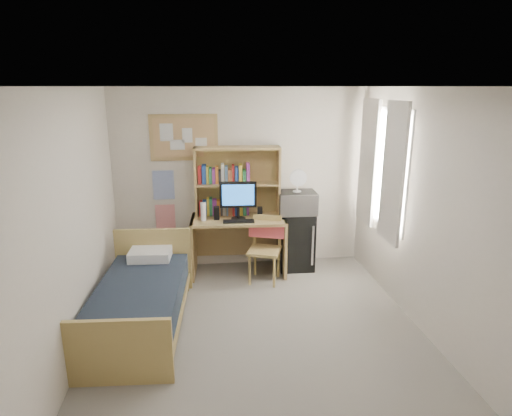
{
  "coord_description": "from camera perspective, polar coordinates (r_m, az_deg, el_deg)",
  "views": [
    {
      "loc": [
        -0.55,
        -3.98,
        2.6
      ],
      "look_at": [
        0.12,
        1.2,
        1.12
      ],
      "focal_mm": 30.0,
      "sensor_mm": 36.0,
      "label": 1
    }
  ],
  "objects": [
    {
      "name": "poster_wave",
      "position": [
        6.24,
        -12.24,
        3.01
      ],
      "size": [
        0.3,
        0.01,
        0.42
      ],
      "primitive_type": "cube",
      "color": "#2A4AA9",
      "rests_on": "wall_back"
    },
    {
      "name": "floor",
      "position": [
        4.79,
        0.45,
        -17.17
      ],
      "size": [
        3.6,
        4.2,
        0.02
      ],
      "primitive_type": "cube",
      "color": "gray",
      "rests_on": "ground"
    },
    {
      "name": "desk_chair",
      "position": [
        5.85,
        1.13,
        -5.64
      ],
      "size": [
        0.58,
        0.58,
        0.91
      ],
      "primitive_type": "cube",
      "rotation": [
        0.0,
        0.0,
        -0.34
      ],
      "color": "tan",
      "rests_on": "floor"
    },
    {
      "name": "speaker_right",
      "position": [
        5.95,
        0.52,
        -0.65
      ],
      "size": [
        0.07,
        0.07,
        0.17
      ],
      "primitive_type": "cube",
      "rotation": [
        0.0,
        0.0,
        -0.06
      ],
      "color": "black",
      "rests_on": "desk"
    },
    {
      "name": "wall_left",
      "position": [
        4.37,
        -23.65,
        -2.82
      ],
      "size": [
        0.04,
        4.2,
        2.6
      ],
      "primitive_type": "cube",
      "color": "silver",
      "rests_on": "floor"
    },
    {
      "name": "bulletin_board",
      "position": [
        6.1,
        -9.58,
        9.25
      ],
      "size": [
        0.94,
        0.03,
        0.64
      ],
      "primitive_type": "cube",
      "color": "tan",
      "rests_on": "wall_back"
    },
    {
      "name": "desk_fan",
      "position": [
        6.07,
        5.52,
        3.52
      ],
      "size": [
        0.24,
        0.24,
        0.3
      ],
      "primitive_type": "cylinder",
      "rotation": [
        0.0,
        0.0,
        -0.03
      ],
      "color": "white",
      "rests_on": "microwave"
    },
    {
      "name": "wall_front",
      "position": [
        2.35,
        7.8,
        -17.92
      ],
      "size": [
        3.6,
        0.04,
        2.6
      ],
      "primitive_type": "cube",
      "color": "silver",
      "rests_on": "floor"
    },
    {
      "name": "microwave",
      "position": [
        6.15,
        5.45,
        0.76
      ],
      "size": [
        0.55,
        0.42,
        0.31
      ],
      "primitive_type": "cube",
      "rotation": [
        0.0,
        0.0,
        -0.03
      ],
      "color": "silver",
      "rests_on": "mini_fridge"
    },
    {
      "name": "water_bottle",
      "position": [
        5.89,
        -7.04,
        -0.49
      ],
      "size": [
        0.08,
        0.08,
        0.26
      ],
      "primitive_type": "cylinder",
      "rotation": [
        0.0,
        0.0,
        -0.06
      ],
      "color": "white",
      "rests_on": "desk"
    },
    {
      "name": "keyboard",
      "position": [
        5.82,
        -2.33,
        -1.79
      ],
      "size": [
        0.43,
        0.16,
        0.02
      ],
      "primitive_type": "cube",
      "rotation": [
        0.0,
        0.0,
        -0.06
      ],
      "color": "black",
      "rests_on": "desk"
    },
    {
      "name": "wall_back",
      "position": [
        6.24,
        -2.12,
        3.83
      ],
      "size": [
        3.6,
        0.04,
        2.6
      ],
      "primitive_type": "cube",
      "color": "silver",
      "rests_on": "floor"
    },
    {
      "name": "ceiling",
      "position": [
        4.01,
        0.54,
        15.88
      ],
      "size": [
        3.6,
        4.2,
        0.02
      ],
      "primitive_type": "cube",
      "color": "silver",
      "rests_on": "wall_back"
    },
    {
      "name": "pillow",
      "position": [
        5.55,
        -13.93,
        -6.04
      ],
      "size": [
        0.53,
        0.39,
        0.12
      ],
      "primitive_type": "cube",
      "rotation": [
        0.0,
        0.0,
        -0.07
      ],
      "color": "white",
      "rests_on": "bed"
    },
    {
      "name": "hoodie",
      "position": [
        5.95,
        1.52,
        -2.71
      ],
      "size": [
        0.52,
        0.31,
        0.24
      ],
      "primitive_type": "cube",
      "rotation": [
        0.0,
        0.0,
        -0.34
      ],
      "color": "#FB5F6E",
      "rests_on": "desk_chair"
    },
    {
      "name": "mini_fridge",
      "position": [
        6.34,
        5.27,
        -4.27
      ],
      "size": [
        0.51,
        0.51,
        0.85
      ],
      "primitive_type": "cube",
      "rotation": [
        0.0,
        0.0,
        -0.03
      ],
      "color": "black",
      "rests_on": "floor"
    },
    {
      "name": "curtain_right",
      "position": [
        6.1,
        14.69,
        5.92
      ],
      "size": [
        0.04,
        0.55,
        1.7
      ],
      "primitive_type": "cube",
      "color": "silver",
      "rests_on": "wall_right"
    },
    {
      "name": "curtain_left",
      "position": [
        5.38,
        17.81,
        4.4
      ],
      "size": [
        0.04,
        0.55,
        1.7
      ],
      "primitive_type": "cube",
      "color": "silver",
      "rests_on": "wall_right"
    },
    {
      "name": "monitor",
      "position": [
        5.88,
        -2.4,
        1.02
      ],
      "size": [
        0.51,
        0.07,
        0.54
      ],
      "primitive_type": "cube",
      "rotation": [
        0.0,
        0.0,
        -0.06
      ],
      "color": "black",
      "rests_on": "desk"
    },
    {
      "name": "window_unit",
      "position": [
        5.75,
        16.43,
        5.21
      ],
      "size": [
        0.1,
        1.4,
        1.7
      ],
      "primitive_type": "cube",
      "color": "white",
      "rests_on": "wall_right"
    },
    {
      "name": "poster_japan",
      "position": [
        6.36,
        -11.99,
        -1.13
      ],
      "size": [
        0.28,
        0.01,
        0.36
      ],
      "primitive_type": "cube",
      "color": "red",
      "rests_on": "wall_back"
    },
    {
      "name": "hutch",
      "position": [
        6.03,
        -2.48,
        3.55
      ],
      "size": [
        1.21,
        0.37,
        0.98
      ],
      "primitive_type": "cube",
      "rotation": [
        0.0,
        0.0,
        -0.06
      ],
      "color": "tan",
      "rests_on": "desk"
    },
    {
      "name": "wall_right",
      "position": [
        4.8,
        22.33,
        -1.08
      ],
      "size": [
        0.04,
        4.2,
        2.6
      ],
      "primitive_type": "cube",
      "color": "silver",
      "rests_on": "floor"
    },
    {
      "name": "speaker_left",
      "position": [
        5.93,
        -5.28,
        -0.67
      ],
      "size": [
        0.08,
        0.08,
        0.19
      ],
      "primitive_type": "cube",
      "rotation": [
        0.0,
        0.0,
        -0.06
      ],
      "color": "black",
      "rests_on": "desk"
    },
    {
      "name": "desk",
      "position": [
        6.15,
        -2.34,
        -4.99
      ],
      "size": [
        1.36,
        0.74,
        0.83
      ],
      "primitive_type": "cube",
      "rotation": [
        0.0,
        0.0,
        -0.06
      ],
      "color": "tan",
      "rests_on": "floor"
    },
    {
      "name": "bed",
      "position": [
        5.02,
        -15.21,
        -12.59
      ],
      "size": [
        1.06,
        1.92,
        0.51
      ],
      "primitive_type": "cube",
      "rotation": [
        0.0,
        0.0,
        -0.07
      ],
      "color": "black",
      "rests_on": "floor"
    }
  ]
}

